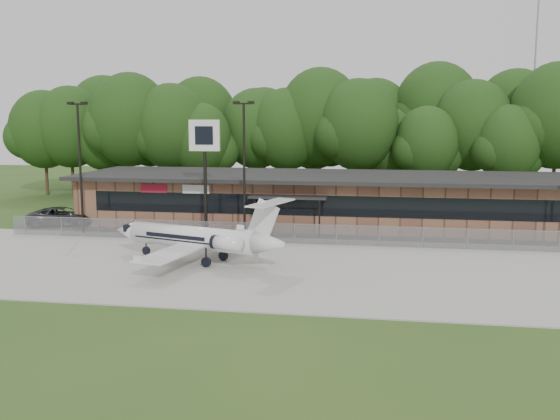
% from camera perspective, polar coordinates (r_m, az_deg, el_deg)
% --- Properties ---
extents(ground, '(160.00, 160.00, 0.00)m').
position_cam_1_polar(ground, '(30.37, -0.78, -8.92)').
color(ground, '#284B1A').
rests_on(ground, ground).
extents(apron, '(64.00, 18.00, 0.08)m').
position_cam_1_polar(apron, '(37.98, 1.36, -5.28)').
color(apron, '#9E9B93').
rests_on(apron, ground).
extents(parking_lot, '(50.00, 9.00, 0.06)m').
position_cam_1_polar(parking_lot, '(49.14, 3.23, -2.12)').
color(parking_lot, '#383835').
rests_on(parking_lot, ground).
extents(terminal, '(41.00, 11.65, 4.30)m').
position_cam_1_polar(terminal, '(53.16, 3.76, 1.03)').
color(terminal, '#885D44').
rests_on(terminal, ground).
extents(fence, '(46.00, 0.04, 1.52)m').
position_cam_1_polar(fence, '(44.61, 2.62, -2.24)').
color(fence, gray).
rests_on(fence, ground).
extents(treeline, '(72.00, 12.00, 15.00)m').
position_cam_1_polar(treeline, '(70.72, 5.26, 7.20)').
color(treeline, '#1B3210').
rests_on(treeline, ground).
extents(radio_mast, '(0.20, 0.20, 25.00)m').
position_cam_1_polar(radio_mast, '(78.43, 22.17, 10.40)').
color(radio_mast, gray).
rests_on(radio_mast, ground).
extents(light_pole_left, '(1.55, 0.30, 10.23)m').
position_cam_1_polar(light_pole_left, '(50.70, -17.84, 4.59)').
color(light_pole_left, black).
rests_on(light_pole_left, ground).
extents(light_pole_mid, '(1.55, 0.30, 10.23)m').
position_cam_1_polar(light_pole_mid, '(46.25, -3.30, 4.64)').
color(light_pole_mid, black).
rests_on(light_pole_mid, ground).
extents(business_jet, '(12.62, 11.32, 4.29)m').
position_cam_1_polar(business_jet, '(39.27, -7.40, -2.66)').
color(business_jet, white).
rests_on(business_jet, ground).
extents(suv, '(6.33, 4.12, 1.62)m').
position_cam_1_polar(suv, '(55.26, -19.19, -0.58)').
color(suv, '#2F2F31').
rests_on(suv, ground).
extents(pole_sign, '(2.33, 0.36, 8.88)m').
position_cam_1_polar(pole_sign, '(47.25, -6.91, 5.67)').
color(pole_sign, black).
rests_on(pole_sign, ground).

